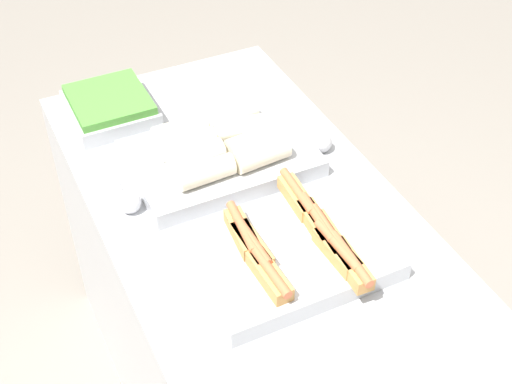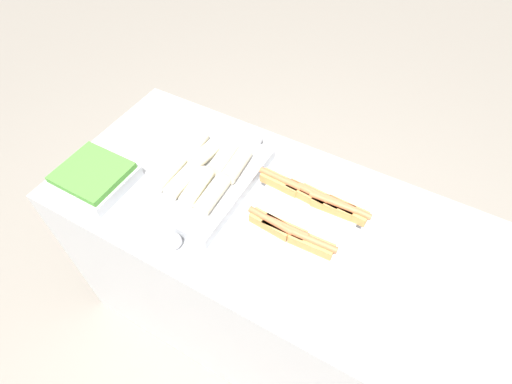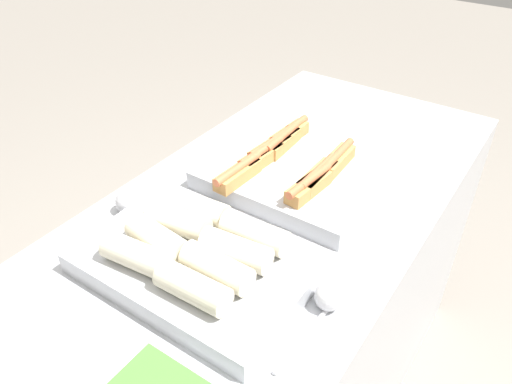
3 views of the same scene
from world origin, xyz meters
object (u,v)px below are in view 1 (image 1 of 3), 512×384
Objects in this scene: tray_wraps at (220,153)px; serving_spoon_near at (129,201)px; serving_spoon_far at (320,142)px; tray_side_front at (110,107)px; tray_hotdogs at (291,250)px.

serving_spoon_near is at bearing -78.00° from tray_wraps.
tray_wraps reaches higher than serving_spoon_far.
tray_wraps reaches higher than serving_spoon_near.
tray_hotdogs is at bearing 15.32° from tray_side_front.
tray_wraps is at bearing 29.60° from tray_side_front.
serving_spoon_far is (-0.35, 0.28, -0.01)m from tray_hotdogs.
tray_wraps reaches higher than tray_hotdogs.
serving_spoon_near and serving_spoon_far have the same top height.
tray_side_front is at bearing 169.13° from serving_spoon_near.
serving_spoon_near is at bearing -10.87° from tray_side_front.
tray_side_front is (-0.36, -0.20, -0.01)m from tray_wraps.
tray_side_front reaches higher than serving_spoon_near.
tray_wraps is at bearing -179.21° from tray_hotdogs.
serving_spoon_far is (0.41, 0.49, -0.01)m from tray_side_front.
tray_side_front is at bearing -150.40° from tray_wraps.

